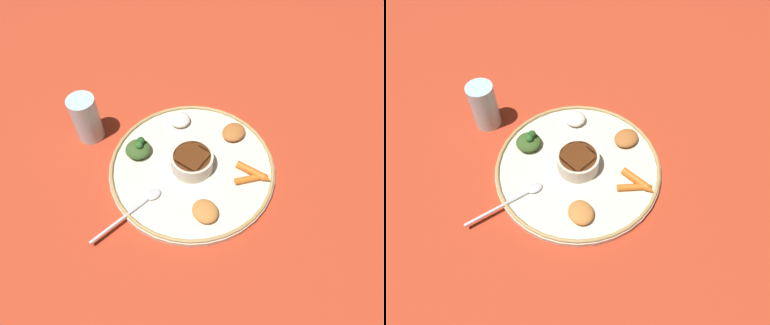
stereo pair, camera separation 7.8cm
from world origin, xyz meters
TOP-DOWN VIEW (x-y plane):
  - ground_plane at (0.00, 0.00)m, footprint 2.40×2.40m
  - platter at (0.00, 0.00)m, footprint 0.37×0.37m
  - platter_rim at (0.00, 0.00)m, footprint 0.37×0.37m
  - center_bowl at (0.00, 0.00)m, footprint 0.09×0.09m
  - spoon at (-0.15, -0.03)m, footprint 0.18×0.05m
  - greens_pile at (-0.08, 0.10)m, footprint 0.07×0.07m
  - carrot_near_spoon at (0.09, -0.10)m, footprint 0.08×0.04m
  - carrot_outer at (0.10, -0.09)m, footprint 0.05×0.08m
  - mound_squash at (-0.04, -0.11)m, footprint 0.05×0.06m
  - mound_rice_white at (0.04, 0.13)m, footprint 0.07×0.07m
  - mound_chickpea at (0.13, 0.02)m, footprint 0.07×0.07m
  - drinking_glass at (-0.15, 0.22)m, footprint 0.06×0.06m

SIDE VIEW (x-z plane):
  - ground_plane at x=0.00m, z-range 0.00..0.00m
  - platter at x=0.00m, z-range 0.00..0.01m
  - platter_rim at x=0.00m, z-range 0.01..0.02m
  - spoon at x=-0.15m, z-range 0.01..0.02m
  - carrot_near_spoon at x=0.09m, z-range 0.01..0.03m
  - carrot_outer at x=0.10m, z-range 0.01..0.03m
  - mound_squash at x=-0.04m, z-range 0.01..0.04m
  - mound_rice_white at x=0.04m, z-range 0.01..0.04m
  - mound_chickpea at x=0.13m, z-range 0.01..0.04m
  - greens_pile at x=-0.08m, z-range 0.01..0.05m
  - center_bowl at x=0.00m, z-range 0.02..0.06m
  - drinking_glass at x=-0.15m, z-range -0.01..0.11m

